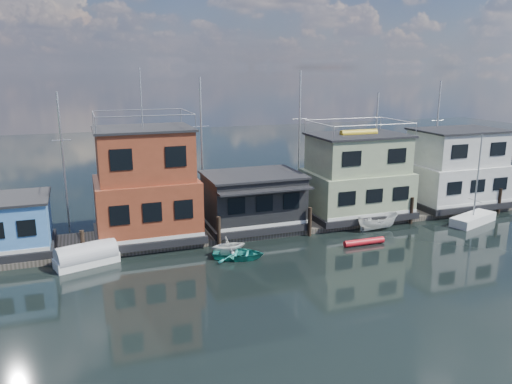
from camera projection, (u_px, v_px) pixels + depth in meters
name	position (u px, v px, depth m)	size (l,w,h in m)	color
ground	(331.00, 292.00, 27.95)	(160.00, 160.00, 0.00)	black
dock	(259.00, 227.00, 38.88)	(48.00, 5.00, 0.40)	#595147
houseboat_blue	(0.00, 226.00, 32.57)	(6.40, 4.90, 3.66)	black
houseboat_red	(146.00, 186.00, 35.18)	(7.40, 5.90, 11.86)	black
houseboat_dark	(253.00, 200.00, 38.16)	(7.40, 6.10, 4.06)	black
houseboat_green	(357.00, 177.00, 40.81)	(8.40, 5.90, 7.03)	black
houseboat_white	(456.00, 169.00, 44.05)	(8.40, 5.90, 6.66)	black
pilings	(268.00, 226.00, 35.99)	(42.28, 0.28, 2.20)	#2D2116
background_masts	(286.00, 145.00, 44.60)	(36.40, 0.16, 12.00)	silver
day_sailer	(473.00, 218.00, 40.21)	(4.82, 2.96, 7.22)	white
red_kayak	(364.00, 242.00, 35.37)	(0.45, 0.45, 3.10)	red
tarp_runabout	(86.00, 256.00, 31.70)	(4.13, 2.56, 1.57)	white
dinghy_teal	(239.00, 254.00, 32.79)	(2.43, 3.40, 0.70)	teal
dinghy_white	(228.00, 245.00, 33.53)	(2.05, 2.38, 1.25)	silver
motorboat	(378.00, 222.00, 38.53)	(1.28, 3.41, 1.32)	white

